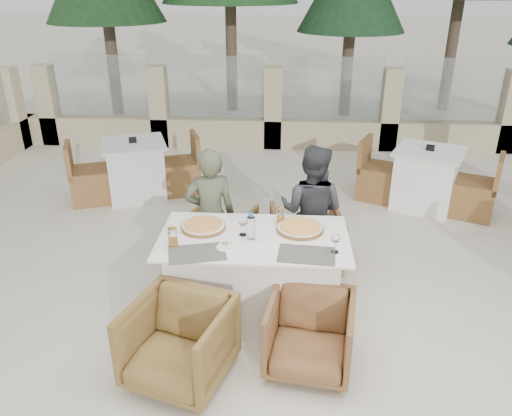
# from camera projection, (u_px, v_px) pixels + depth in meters

# --- Properties ---
(ground) EXTENTS (80.00, 80.00, 0.00)m
(ground) POSITION_uv_depth(u_px,v_px,m) (257.00, 307.00, 4.59)
(ground) COLOR beige
(ground) RESTS_ON ground
(sand_patch) EXTENTS (30.00, 16.00, 0.01)m
(sand_patch) POSITION_uv_depth(u_px,v_px,m) (281.00, 65.00, 17.28)
(sand_patch) COLOR beige
(sand_patch) RESTS_ON ground
(perimeter_wall_far) EXTENTS (10.00, 0.34, 1.60)m
(perimeter_wall_far) POSITION_uv_depth(u_px,v_px,m) (273.00, 102.00, 8.60)
(perimeter_wall_far) COLOR tan
(perimeter_wall_far) RESTS_ON ground
(dining_table) EXTENTS (1.60, 0.90, 0.77)m
(dining_table) POSITION_uv_depth(u_px,v_px,m) (254.00, 276.00, 4.36)
(dining_table) COLOR white
(dining_table) RESTS_ON ground
(placemat_near_left) EXTENTS (0.51, 0.40, 0.00)m
(placemat_near_left) POSITION_uv_depth(u_px,v_px,m) (197.00, 253.00, 3.95)
(placemat_near_left) COLOR #5E5950
(placemat_near_left) RESTS_ON dining_table
(placemat_near_right) EXTENTS (0.47, 0.34, 0.00)m
(placemat_near_right) POSITION_uv_depth(u_px,v_px,m) (307.00, 255.00, 3.93)
(placemat_near_right) COLOR #5B554E
(placemat_near_right) RESTS_ON dining_table
(pizza_left) EXTENTS (0.44, 0.44, 0.05)m
(pizza_left) POSITION_uv_depth(u_px,v_px,m) (203.00, 226.00, 4.33)
(pizza_left) COLOR #CE571C
(pizza_left) RESTS_ON dining_table
(pizza_right) EXTENTS (0.49, 0.49, 0.05)m
(pizza_right) POSITION_uv_depth(u_px,v_px,m) (300.00, 227.00, 4.30)
(pizza_right) COLOR orange
(pizza_right) RESTS_ON dining_table
(water_bottle) EXTENTS (0.08, 0.08, 0.24)m
(water_bottle) POSITION_uv_depth(u_px,v_px,m) (251.00, 226.00, 4.12)
(water_bottle) COLOR #AED3E5
(water_bottle) RESTS_ON dining_table
(wine_glass_centre) EXTENTS (0.09, 0.09, 0.18)m
(wine_glass_centre) POSITION_uv_depth(u_px,v_px,m) (243.00, 225.00, 4.19)
(wine_glass_centre) COLOR silver
(wine_glass_centre) RESTS_ON dining_table
(wine_glass_corner) EXTENTS (0.09, 0.09, 0.18)m
(wine_glass_corner) POSITION_uv_depth(u_px,v_px,m) (335.00, 242.00, 3.93)
(wine_glass_corner) COLOR silver
(wine_glass_corner) RESTS_ON dining_table
(beer_glass_left) EXTENTS (0.10, 0.10, 0.15)m
(beer_glass_left) POSITION_uv_depth(u_px,v_px,m) (173.00, 237.00, 4.03)
(beer_glass_left) COLOR orange
(beer_glass_left) RESTS_ON dining_table
(beer_glass_right) EXTENTS (0.09, 0.09, 0.14)m
(beer_glass_right) POSITION_uv_depth(u_px,v_px,m) (281.00, 216.00, 4.41)
(beer_glass_right) COLOR gold
(beer_glass_right) RESTS_ON dining_table
(olive_dish) EXTENTS (0.14, 0.14, 0.04)m
(olive_dish) POSITION_uv_depth(u_px,v_px,m) (225.00, 245.00, 4.02)
(olive_dish) COLOR white
(olive_dish) RESTS_ON dining_table
(armchair_far_left) EXTENTS (0.77, 0.78, 0.57)m
(armchair_far_left) POSITION_uv_depth(u_px,v_px,m) (223.00, 233.00, 5.30)
(armchair_far_left) COLOR olive
(armchair_far_left) RESTS_ON ground
(armchair_far_right) EXTENTS (0.77, 0.78, 0.64)m
(armchair_far_right) POSITION_uv_depth(u_px,v_px,m) (306.00, 240.00, 5.10)
(armchair_far_right) COLOR brown
(armchair_far_right) RESTS_ON ground
(armchair_near_left) EXTENTS (0.88, 0.89, 0.65)m
(armchair_near_left) POSITION_uv_depth(u_px,v_px,m) (179.00, 343.00, 3.65)
(armchair_near_left) COLOR brown
(armchair_near_left) RESTS_ON ground
(armchair_near_right) EXTENTS (0.73, 0.74, 0.60)m
(armchair_near_right) POSITION_uv_depth(u_px,v_px,m) (310.00, 334.00, 3.78)
(armchair_near_right) COLOR brown
(armchair_near_right) RESTS_ON ground
(diner_left) EXTENTS (0.56, 0.44, 1.35)m
(diner_left) POSITION_uv_depth(u_px,v_px,m) (210.00, 215.00, 4.80)
(diner_left) COLOR #4F543D
(diner_left) RESTS_ON ground
(diner_right) EXTENTS (0.80, 0.71, 1.35)m
(diner_right) POSITION_uv_depth(u_px,v_px,m) (311.00, 212.00, 4.88)
(diner_right) COLOR #35373A
(diner_right) RESTS_ON ground
(bg_table_a) EXTENTS (1.82, 1.32, 0.77)m
(bg_table_a) POSITION_uv_depth(u_px,v_px,m) (136.00, 170.00, 6.77)
(bg_table_a) COLOR silver
(bg_table_a) RESTS_ON ground
(bg_table_b) EXTENTS (1.83, 1.42, 0.77)m
(bg_table_b) POSITION_uv_depth(u_px,v_px,m) (426.00, 179.00, 6.47)
(bg_table_b) COLOR white
(bg_table_b) RESTS_ON ground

